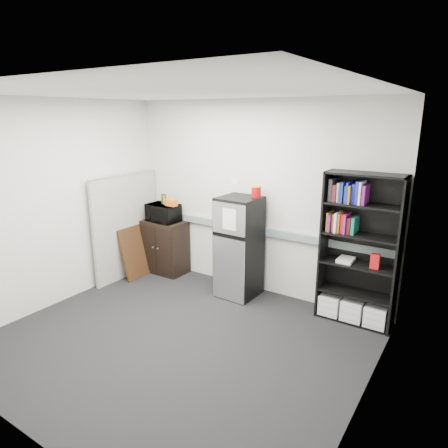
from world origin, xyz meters
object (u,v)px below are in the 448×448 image
at_px(cubicle_partition, 127,226).
at_px(microwave, 163,213).
at_px(bookshelf, 359,251).
at_px(cabinet, 165,247).
at_px(refrigerator, 239,247).

relative_size(cubicle_partition, microwave, 3.23).
height_order(bookshelf, cabinet, bookshelf).
xyz_separation_m(microwave, refrigerator, (1.43, -0.06, -0.29)).
relative_size(cubicle_partition, refrigerator, 1.15).
bearing_deg(refrigerator, cabinet, 178.93).
height_order(cabinet, refrigerator, refrigerator).
relative_size(bookshelf, microwave, 3.69).
bearing_deg(refrigerator, cubicle_partition, -167.35).
relative_size(cubicle_partition, cabinet, 1.90).
xyz_separation_m(cubicle_partition, microwave, (0.40, 0.40, 0.18)).
height_order(microwave, refrigerator, refrigerator).
distance_m(cabinet, refrigerator, 1.46).
xyz_separation_m(cubicle_partition, refrigerator, (1.83, 0.34, -0.11)).
relative_size(cabinet, microwave, 1.70).
distance_m(cubicle_partition, cabinet, 0.70).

